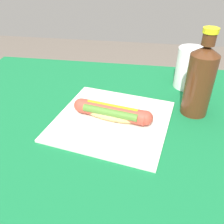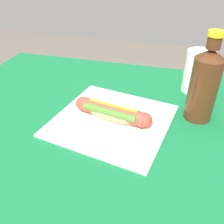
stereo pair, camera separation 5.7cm
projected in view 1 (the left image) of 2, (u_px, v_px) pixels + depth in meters
The scene contains 5 objects.
dining_table at pixel (103, 164), 0.75m from camera, with size 1.02×0.82×0.76m.
paper_wrapper at pixel (112, 120), 0.67m from camera, with size 0.30×0.29×0.01m, color silver.
hot_dog at pixel (112, 112), 0.65m from camera, with size 0.22×0.08×0.05m.
soda_bottle at pixel (200, 80), 0.65m from camera, with size 0.07×0.07×0.24m.
drinking_cup at pixel (190, 68), 0.80m from camera, with size 0.09×0.09×0.13m, color white.
Camera 1 is at (-0.11, 0.52, 1.16)m, focal length 39.34 mm.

